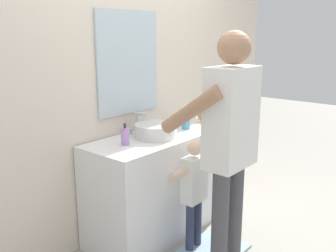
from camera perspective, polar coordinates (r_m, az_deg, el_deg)
name	(u,v)px	position (r m, az deg, el deg)	size (l,w,h in m)	color
ground_plane	(182,244)	(3.23, 2.14, -17.09)	(14.00, 14.00, 0.00)	#9E998E
back_wall	(124,70)	(3.20, -6.52, 8.22)	(4.40, 0.10, 2.70)	beige
vanity_cabinet	(154,186)	(3.21, -2.08, -8.87)	(1.16, 0.54, 0.84)	white
sink_basin	(155,130)	(3.05, -1.87, -0.67)	(0.33, 0.33, 0.11)	silver
faucet	(137,124)	(3.18, -4.64, 0.36)	(0.18, 0.14, 0.18)	#B7BABF
toothbrush_cup	(186,123)	(3.32, 2.69, 0.48)	(0.07, 0.07, 0.21)	#4C8EB2
soap_bottle	(125,136)	(2.86, -6.41, -1.50)	(0.06, 0.06, 0.17)	#B27FC6
child_toddler	(193,185)	(2.93, 3.81, -8.82)	(0.27, 0.27, 0.89)	#2D334C
adult_parent	(229,133)	(2.60, 9.01, -0.97)	(0.52, 0.55, 1.67)	#47474C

